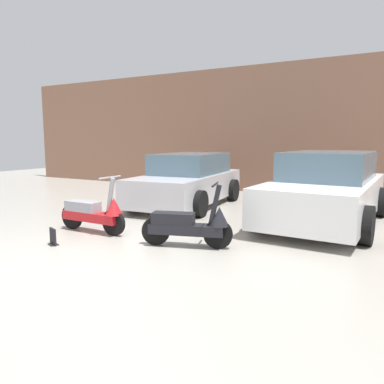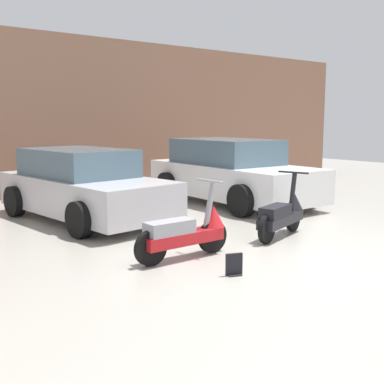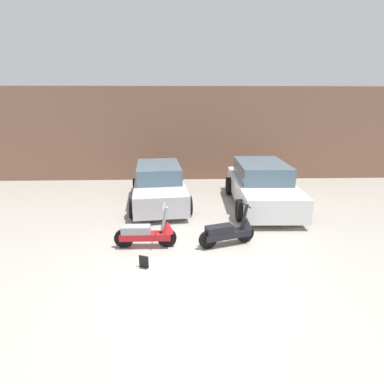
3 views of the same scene
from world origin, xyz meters
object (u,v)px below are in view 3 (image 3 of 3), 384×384
object	(u,v)px
car_rear_left	(159,185)
placard_near_left_scooter	(144,262)
scooter_front_left	(148,233)
car_rear_center	(262,185)
scooter_front_right	(230,231)

from	to	relation	value
car_rear_left	placard_near_left_scooter	world-z (taller)	car_rear_left
scooter_front_left	car_rear_left	world-z (taller)	car_rear_left
car_rear_center	placard_near_left_scooter	size ratio (longest dim) A/B	15.60
scooter_front_right	car_rear_center	distance (m)	3.11
placard_near_left_scooter	scooter_front_left	bearing A→B (deg)	90.14
car_rear_left	placard_near_left_scooter	size ratio (longest dim) A/B	14.79
scooter_front_right	car_rear_center	bearing A→B (deg)	44.83
scooter_front_left	scooter_front_right	xyz separation A→B (m)	(1.87, 0.06, -0.01)
car_rear_center	scooter_front_right	bearing A→B (deg)	-25.92
car_rear_center	placard_near_left_scooter	bearing A→B (deg)	-40.20
car_rear_left	placard_near_left_scooter	xyz separation A→B (m)	(-0.03, -4.03, -0.49)
scooter_front_left	car_rear_center	bearing A→B (deg)	40.44
scooter_front_left	scooter_front_right	bearing A→B (deg)	1.85
car_rear_center	placard_near_left_scooter	xyz separation A→B (m)	(-3.30, -3.70, -0.54)
scooter_front_left	placard_near_left_scooter	distance (m)	0.92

